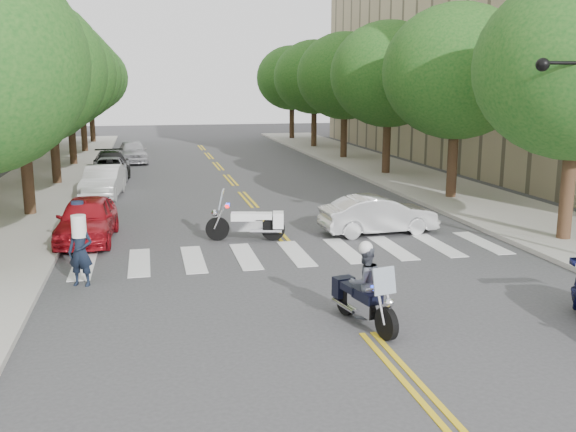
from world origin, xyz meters
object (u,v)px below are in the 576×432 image
object	(u,v)px
motorcycle_police	(363,288)
motorcycle_parked	(252,223)
officer_standing	(81,252)
convertible	(379,215)

from	to	relation	value
motorcycle_police	motorcycle_parked	bearing A→B (deg)	-94.73
officer_standing	motorcycle_parked	bearing A→B (deg)	57.06
motorcycle_police	officer_standing	xyz separation A→B (m)	(-6.12, 4.14, 0.06)
motorcycle_police	convertible	distance (m)	8.67
officer_standing	convertible	size ratio (longest dim) A/B	0.44
convertible	officer_standing	bearing A→B (deg)	108.93
motorcycle_police	convertible	world-z (taller)	motorcycle_police
motorcycle_parked	convertible	distance (m)	4.39
motorcycle_parked	convertible	size ratio (longest dim) A/B	0.65
motorcycle_police	officer_standing	size ratio (longest dim) A/B	1.28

